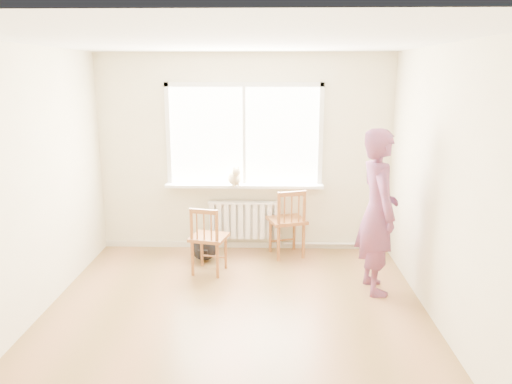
# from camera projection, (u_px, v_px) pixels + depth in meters

# --- Properties ---
(floor) EXTENTS (4.50, 4.50, 0.00)m
(floor) POSITION_uv_depth(u_px,v_px,m) (234.00, 324.00, 4.95)
(floor) COLOR #9B683F
(floor) RESTS_ON ground
(ceiling) EXTENTS (4.50, 4.50, 0.00)m
(ceiling) POSITION_uv_depth(u_px,v_px,m) (231.00, 41.00, 4.32)
(ceiling) COLOR white
(ceiling) RESTS_ON back_wall
(back_wall) EXTENTS (4.00, 0.01, 2.70)m
(back_wall) POSITION_uv_depth(u_px,v_px,m) (244.00, 154.00, 6.83)
(back_wall) COLOR beige
(back_wall) RESTS_ON ground
(window) EXTENTS (2.12, 0.05, 1.42)m
(window) POSITION_uv_depth(u_px,v_px,m) (244.00, 131.00, 6.73)
(window) COLOR white
(window) RESTS_ON back_wall
(windowsill) EXTENTS (2.15, 0.22, 0.04)m
(windowsill) POSITION_uv_depth(u_px,v_px,m) (244.00, 185.00, 6.82)
(windowsill) COLOR white
(windowsill) RESTS_ON back_wall
(radiator) EXTENTS (1.00, 0.12, 0.55)m
(radiator) POSITION_uv_depth(u_px,v_px,m) (245.00, 219.00, 6.95)
(radiator) COLOR white
(radiator) RESTS_ON back_wall
(heating_pipe) EXTENTS (1.40, 0.04, 0.04)m
(heating_pipe) POSITION_uv_depth(u_px,v_px,m) (333.00, 244.00, 7.03)
(heating_pipe) COLOR silver
(heating_pipe) RESTS_ON back_wall
(baseboard) EXTENTS (4.00, 0.03, 0.08)m
(baseboard) POSITION_uv_depth(u_px,v_px,m) (245.00, 245.00, 7.12)
(baseboard) COLOR beige
(baseboard) RESTS_ON ground
(chair_left) EXTENTS (0.50, 0.49, 0.86)m
(chair_left) POSITION_uv_depth(u_px,v_px,m) (208.00, 240.00, 6.11)
(chair_left) COLOR #975C2C
(chair_left) RESTS_ON floor
(chair_right) EXTENTS (0.58, 0.56, 0.94)m
(chair_right) POSITION_uv_depth(u_px,v_px,m) (288.00, 223.00, 6.67)
(chair_right) COLOR #975C2C
(chair_right) RESTS_ON floor
(person) EXTENTS (0.52, 0.72, 1.86)m
(person) POSITION_uv_depth(u_px,v_px,m) (378.00, 212.00, 5.53)
(person) COLOR #CE4455
(person) RESTS_ON floor
(cat) EXTENTS (0.25, 0.42, 0.28)m
(cat) POSITION_uv_depth(u_px,v_px,m) (235.00, 177.00, 6.70)
(cat) COLOR beige
(cat) RESTS_ON windowsill
(backpack) EXTENTS (0.44, 0.38, 0.36)m
(backpack) POSITION_uv_depth(u_px,v_px,m) (204.00, 247.00, 6.61)
(backpack) COLOR black
(backpack) RESTS_ON floor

